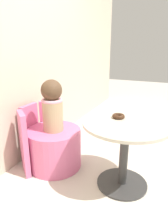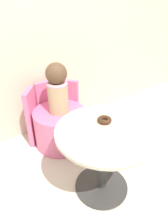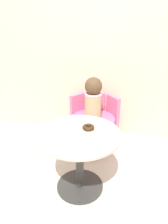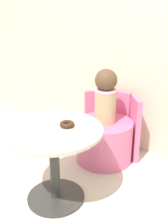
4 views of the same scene
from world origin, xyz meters
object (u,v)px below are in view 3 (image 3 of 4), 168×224
object	(u,v)px
round_table	(80,149)
tub_chair	(93,132)
child_figure	(93,98)
donut	(88,127)

from	to	relation	value
round_table	tub_chair	distance (m)	0.78
round_table	child_figure	size ratio (longest dim) A/B	1.43
round_table	tub_chair	world-z (taller)	round_table
tub_chair	donut	size ratio (longest dim) A/B	5.05
child_figure	round_table	bearing A→B (deg)	-90.75
tub_chair	round_table	bearing A→B (deg)	-90.75
round_table	donut	xyz separation A→B (m)	(0.07, 0.09, 0.19)
tub_chair	child_figure	xyz separation A→B (m)	(-0.00, 0.00, 0.47)
tub_chair	donut	distance (m)	0.79
tub_chair	child_figure	distance (m)	0.47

